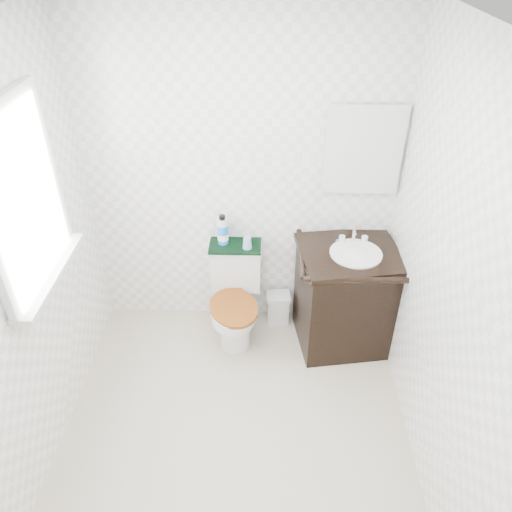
{
  "coord_description": "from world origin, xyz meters",
  "views": [
    {
      "loc": [
        0.18,
        -1.97,
        2.75
      ],
      "look_at": [
        0.11,
        0.75,
        0.88
      ],
      "focal_mm": 35.0,
      "sensor_mm": 36.0,
      "label": 1
    }
  ],
  "objects_px": {
    "vanity": "(345,295)",
    "mouthwash_bottle": "(223,231)",
    "cup": "(247,243)",
    "toilet": "(236,299)",
    "trash_bin": "(278,307)"
  },
  "relations": [
    {
      "from": "toilet",
      "to": "vanity",
      "type": "height_order",
      "value": "vanity"
    },
    {
      "from": "toilet",
      "to": "cup",
      "type": "height_order",
      "value": "cup"
    },
    {
      "from": "mouthwash_bottle",
      "to": "cup",
      "type": "bearing_deg",
      "value": -19.55
    },
    {
      "from": "trash_bin",
      "to": "cup",
      "type": "relative_size",
      "value": 3.11
    },
    {
      "from": "vanity",
      "to": "trash_bin",
      "type": "relative_size",
      "value": 3.43
    },
    {
      "from": "toilet",
      "to": "trash_bin",
      "type": "bearing_deg",
      "value": 21.2
    },
    {
      "from": "vanity",
      "to": "mouthwash_bottle",
      "type": "relative_size",
      "value": 4.0
    },
    {
      "from": "vanity",
      "to": "cup",
      "type": "relative_size",
      "value": 10.68
    },
    {
      "from": "vanity",
      "to": "cup",
      "type": "bearing_deg",
      "value": 168.37
    },
    {
      "from": "toilet",
      "to": "cup",
      "type": "xyz_separation_m",
      "value": [
        0.09,
        0.08,
        0.46
      ]
    },
    {
      "from": "mouthwash_bottle",
      "to": "cup",
      "type": "xyz_separation_m",
      "value": [
        0.18,
        -0.06,
        -0.06
      ]
    },
    {
      "from": "vanity",
      "to": "trash_bin",
      "type": "bearing_deg",
      "value": 157.99
    },
    {
      "from": "trash_bin",
      "to": "mouthwash_bottle",
      "type": "xyz_separation_m",
      "value": [
        -0.42,
        0.02,
        0.71
      ]
    },
    {
      "from": "mouthwash_bottle",
      "to": "cup",
      "type": "relative_size",
      "value": 2.67
    },
    {
      "from": "vanity",
      "to": "mouthwash_bottle",
      "type": "bearing_deg",
      "value": 166.74
    }
  ]
}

